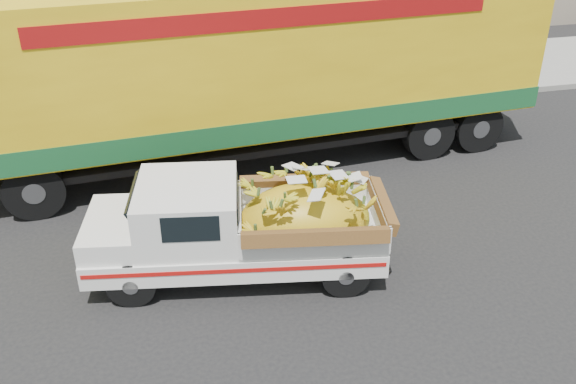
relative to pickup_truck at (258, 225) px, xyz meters
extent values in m
plane|color=black|center=(1.26, 0.40, -0.86)|extent=(100.00, 100.00, 0.00)
cube|color=gray|center=(1.26, 6.40, -0.78)|extent=(60.00, 0.25, 0.15)
cube|color=gray|center=(1.26, 8.50, -0.79)|extent=(60.00, 4.00, 0.14)
cylinder|color=black|center=(-2.00, -0.39, -0.49)|extent=(0.76, 0.33, 0.73)
cylinder|color=black|center=(-1.77, 1.00, -0.49)|extent=(0.76, 0.33, 0.73)
cylinder|color=black|center=(1.15, -0.90, -0.49)|extent=(0.76, 0.33, 0.73)
cylinder|color=black|center=(1.38, 0.49, -0.49)|extent=(0.76, 0.33, 0.73)
cube|color=silver|center=(-0.36, 0.06, -0.32)|extent=(4.75, 2.35, 0.38)
cube|color=#A50F0C|center=(-0.49, -0.76, -0.26)|extent=(4.40, 0.72, 0.07)
cube|color=silver|center=(-2.56, 0.42, -0.42)|extent=(0.35, 1.61, 0.14)
cube|color=silver|center=(-2.19, 0.36, 0.04)|extent=(1.06, 1.66, 0.35)
cube|color=silver|center=(-1.05, 0.17, 0.30)|extent=(1.73, 1.80, 0.87)
cube|color=black|center=(-1.08, -0.63, 0.47)|extent=(0.81, 0.14, 0.41)
cube|color=silver|center=(0.79, -0.13, 0.11)|extent=(2.46, 1.98, 0.49)
ellipsoid|color=orange|center=(0.69, -0.11, 0.01)|extent=(2.20, 1.62, 1.24)
cylinder|color=black|center=(5.54, 3.34, -0.31)|extent=(1.12, 0.41, 1.10)
cylinder|color=black|center=(5.38, 5.33, -0.31)|extent=(1.12, 0.41, 1.10)
cylinder|color=black|center=(4.35, 3.24, -0.31)|extent=(1.12, 0.41, 1.10)
cylinder|color=black|center=(4.18, 5.23, -0.31)|extent=(1.12, 0.41, 1.10)
cylinder|color=black|center=(-3.63, 2.58, -0.31)|extent=(1.12, 0.41, 1.10)
cylinder|color=black|center=(-3.79, 4.58, -0.31)|extent=(1.12, 0.41, 1.10)
cube|color=black|center=(0.78, 3.95, -0.08)|extent=(12.04, 1.98, 0.36)
cube|color=gold|center=(0.78, 3.95, 1.52)|extent=(11.92, 3.45, 2.84)
cube|color=#165027|center=(0.78, 3.95, 0.35)|extent=(11.99, 3.48, 0.45)
cube|color=maroon|center=(0.88, 2.69, 2.49)|extent=(8.37, 0.71, 0.35)
camera|label=1|loc=(-1.50, -8.31, 5.30)|focal=40.00mm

